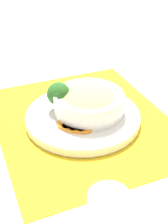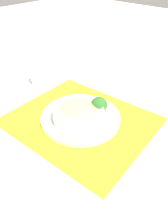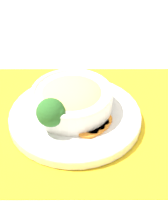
# 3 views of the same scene
# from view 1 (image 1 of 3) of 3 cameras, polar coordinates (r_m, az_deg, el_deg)

# --- Properties ---
(ground_plane) EXTENTS (4.00, 4.00, 0.00)m
(ground_plane) POSITION_cam_1_polar(r_m,az_deg,el_deg) (0.76, -0.22, -1.71)
(ground_plane) COLOR white
(placemat) EXTENTS (0.50, 0.44, 0.00)m
(placemat) POSITION_cam_1_polar(r_m,az_deg,el_deg) (0.76, -0.22, -1.59)
(placemat) COLOR yellow
(placemat) RESTS_ON ground_plane
(plate) EXTENTS (0.28, 0.28, 0.02)m
(plate) POSITION_cam_1_polar(r_m,az_deg,el_deg) (0.75, -0.23, -0.76)
(plate) COLOR white
(plate) RESTS_ON placemat
(bowl) EXTENTS (0.17, 0.17, 0.06)m
(bowl) POSITION_cam_1_polar(r_m,az_deg,el_deg) (0.75, 0.88, 2.02)
(bowl) COLOR silver
(bowl) RESTS_ON plate
(broccoli_floret) EXTENTS (0.06, 0.06, 0.07)m
(broccoli_floret) POSITION_cam_1_polar(r_m,az_deg,el_deg) (0.75, -4.67, 3.27)
(broccoli_floret) COLOR #84AD5B
(broccoli_floret) RESTS_ON plate
(carrot_slice_near) EXTENTS (0.05, 0.05, 0.01)m
(carrot_slice_near) POSITION_cam_1_polar(r_m,az_deg,el_deg) (0.71, -3.15, -2.15)
(carrot_slice_near) COLOR orange
(carrot_slice_near) RESTS_ON plate
(carrot_slice_middle) EXTENTS (0.05, 0.05, 0.01)m
(carrot_slice_middle) POSITION_cam_1_polar(r_m,az_deg,el_deg) (0.71, -2.19, -2.52)
(carrot_slice_middle) COLOR orange
(carrot_slice_middle) RESTS_ON plate
(carrot_slice_far) EXTENTS (0.05, 0.05, 0.01)m
(carrot_slice_far) POSITION_cam_1_polar(r_m,az_deg,el_deg) (0.70, -1.09, -2.73)
(carrot_slice_far) COLOR orange
(carrot_slice_far) RESTS_ON plate
(carrot_slice_extra) EXTENTS (0.05, 0.05, 0.01)m
(carrot_slice_extra) POSITION_cam_1_polar(r_m,az_deg,el_deg) (0.70, 0.09, -2.77)
(carrot_slice_extra) COLOR orange
(carrot_slice_extra) RESTS_ON plate
(water_glass) EXTENTS (0.06, 0.06, 0.10)m
(water_glass) POSITION_cam_1_polar(r_m,az_deg,el_deg) (0.50, 4.37, -19.18)
(water_glass) COLOR silver
(water_glass) RESTS_ON ground_plane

